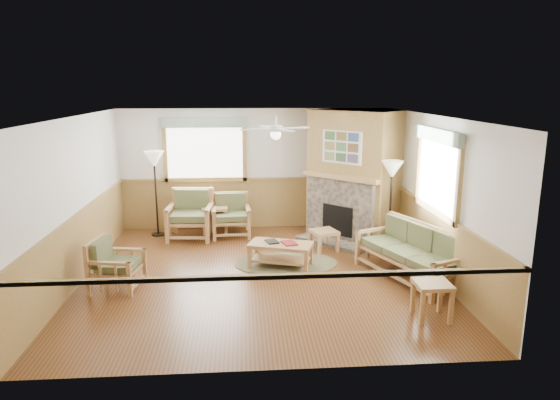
{
  "coord_description": "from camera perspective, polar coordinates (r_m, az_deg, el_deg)",
  "views": [
    {
      "loc": [
        -0.25,
        -8.13,
        3.18
      ],
      "look_at": [
        0.4,
        0.7,
        1.15
      ],
      "focal_mm": 32.0,
      "sensor_mm": 36.0,
      "label": 1
    }
  ],
  "objects": [
    {
      "name": "wall_left",
      "position": [
        8.78,
        -22.37,
        -0.12
      ],
      "size": [
        0.02,
        6.0,
        2.7
      ],
      "primitive_type": "cube",
      "color": "white",
      "rests_on": "floor"
    },
    {
      "name": "armchair_back_left",
      "position": [
        10.74,
        -10.23,
        -1.7
      ],
      "size": [
        0.97,
        0.97,
        1.01
      ],
      "primitive_type": null,
      "rotation": [
        0.0,
        0.0,
        -0.07
      ],
      "color": "tan",
      "rests_on": "floor"
    },
    {
      "name": "footstool",
      "position": [
        9.91,
        5.05,
        -4.61
      ],
      "size": [
        0.6,
        0.6,
        0.41
      ],
      "primitive_type": null,
      "rotation": [
        0.0,
        0.0,
        0.32
      ],
      "color": "tan",
      "rests_on": "floor"
    },
    {
      "name": "window_right",
      "position": [
        8.58,
        17.95,
        7.95
      ],
      "size": [
        0.16,
        1.9,
        1.5
      ],
      "primitive_type": null,
      "color": "white",
      "rests_on": "wall_right"
    },
    {
      "name": "book_red",
      "position": [
        8.88,
        1.07,
        -4.85
      ],
      "size": [
        0.3,
        0.35,
        0.03
      ],
      "primitive_type": "cube",
      "rotation": [
        0.0,
        0.0,
        0.3
      ],
      "color": "maroon",
      "rests_on": "coffee_table"
    },
    {
      "name": "wall_right",
      "position": [
        8.95,
        17.19,
        0.52
      ],
      "size": [
        0.02,
        6.0,
        2.7
      ],
      "primitive_type": "cube",
      "color": "white",
      "rests_on": "floor"
    },
    {
      "name": "armchair_back_right",
      "position": [
        10.83,
        -5.61,
        -1.76
      ],
      "size": [
        0.84,
        0.84,
        0.9
      ],
      "primitive_type": null,
      "rotation": [
        0.0,
        0.0,
        0.05
      ],
      "color": "tan",
      "rests_on": "floor"
    },
    {
      "name": "floor_lamp_left",
      "position": [
        11.01,
        -13.99,
        0.71
      ],
      "size": [
        0.56,
        0.56,
        1.85
      ],
      "primitive_type": null,
      "rotation": [
        0.0,
        0.0,
        -0.43
      ],
      "color": "black",
      "rests_on": "floor"
    },
    {
      "name": "end_table_chairs",
      "position": [
        11.05,
        -7.43,
        -2.26
      ],
      "size": [
        0.57,
        0.55,
        0.62
      ],
      "primitive_type": null,
      "rotation": [
        0.0,
        0.0,
        0.04
      ],
      "color": "tan",
      "rests_on": "floor"
    },
    {
      "name": "wainscot",
      "position": [
        8.55,
        -2.34,
        -5.02
      ],
      "size": [
        6.0,
        6.0,
        1.1
      ],
      "primitive_type": null,
      "color": "olive",
      "rests_on": "floor"
    },
    {
      "name": "end_table_sofa",
      "position": [
        7.38,
        16.95,
        -10.93
      ],
      "size": [
        0.48,
        0.46,
        0.53
      ],
      "primitive_type": null,
      "rotation": [
        0.0,
        0.0,
        -0.0
      ],
      "color": "tan",
      "rests_on": "floor"
    },
    {
      "name": "ceiling",
      "position": [
        8.15,
        -2.48,
        9.52
      ],
      "size": [
        6.0,
        6.0,
        0.01
      ],
      "primitive_type": "cube",
      "color": "white",
      "rests_on": "floor"
    },
    {
      "name": "armchair_left",
      "position": [
        8.43,
        -18.15,
        -6.98
      ],
      "size": [
        0.83,
        0.83,
        0.81
      ],
      "primitive_type": null,
      "rotation": [
        0.0,
        0.0,
        1.41
      ],
      "color": "tan",
      "rests_on": "floor"
    },
    {
      "name": "wall_back",
      "position": [
        11.28,
        -2.89,
        3.57
      ],
      "size": [
        6.0,
        0.02,
        2.7
      ],
      "primitive_type": "cube",
      "color": "white",
      "rests_on": "floor"
    },
    {
      "name": "book_dark",
      "position": [
        8.97,
        -0.92,
        -4.69
      ],
      "size": [
        0.27,
        0.31,
        0.03
      ],
      "primitive_type": "cube",
      "rotation": [
        0.0,
        0.0,
        0.28
      ],
      "color": "black",
      "rests_on": "coffee_table"
    },
    {
      "name": "wall_front",
      "position": [
        5.45,
        -1.33,
        -6.72
      ],
      "size": [
        6.0,
        0.02,
        2.7
      ],
      "primitive_type": "cube",
      "color": "white",
      "rests_on": "floor"
    },
    {
      "name": "floor",
      "position": [
        8.74,
        -2.3,
        -8.48
      ],
      "size": [
        6.0,
        6.0,
        0.01
      ],
      "primitive_type": "cube",
      "color": "brown",
      "rests_on": "ground"
    },
    {
      "name": "braided_rug",
      "position": [
        9.23,
        0.69,
        -7.2
      ],
      "size": [
        1.94,
        1.94,
        0.01
      ],
      "primitive_type": "cylinder",
      "rotation": [
        0.0,
        0.0,
        0.03
      ],
      "color": "brown",
      "rests_on": "floor"
    },
    {
      "name": "fireplace",
      "position": [
        10.6,
        8.4,
        2.83
      ],
      "size": [
        3.11,
        3.11,
        2.7
      ],
      "primitive_type": null,
      "rotation": [
        0.0,
        0.0,
        -0.79
      ],
      "color": "olive",
      "rests_on": "floor"
    },
    {
      "name": "coffee_table",
      "position": [
        8.99,
        0.07,
        -6.3
      ],
      "size": [
        1.22,
        0.87,
        0.44
      ],
      "primitive_type": null,
      "rotation": [
        0.0,
        0.0,
        -0.32
      ],
      "color": "tan",
      "rests_on": "floor"
    },
    {
      "name": "sofa",
      "position": [
        8.69,
        14.55,
        -5.82
      ],
      "size": [
        2.12,
        1.5,
        0.9
      ],
      "primitive_type": null,
      "rotation": [
        0.0,
        0.0,
        -1.18
      ],
      "color": "tan",
      "rests_on": "floor"
    },
    {
      "name": "window_back",
      "position": [
        11.14,
        -8.7,
        9.43
      ],
      "size": [
        1.9,
        0.16,
        1.5
      ],
      "primitive_type": null,
      "color": "white",
      "rests_on": "wall_back"
    },
    {
      "name": "floor_lamp_right",
      "position": [
        9.81,
        12.5,
        -0.8
      ],
      "size": [
        0.54,
        0.54,
        1.81
      ],
      "primitive_type": null,
      "rotation": [
        0.0,
        0.0,
        0.36
      ],
      "color": "black",
      "rests_on": "floor"
    },
    {
      "name": "ceiling_fan",
      "position": [
        8.46,
        -0.48,
        9.39
      ],
      "size": [
        1.59,
        1.59,
        0.36
      ],
      "primitive_type": null,
      "rotation": [
        0.0,
        0.0,
        0.35
      ],
      "color": "white",
      "rests_on": "ceiling"
    }
  ]
}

